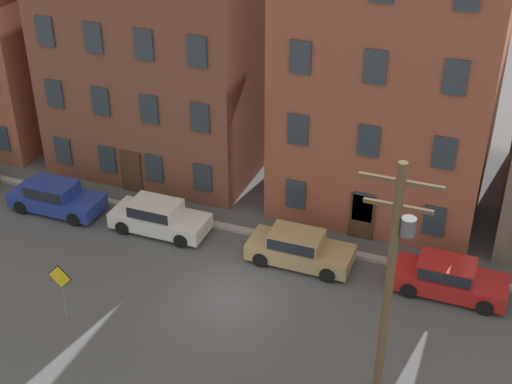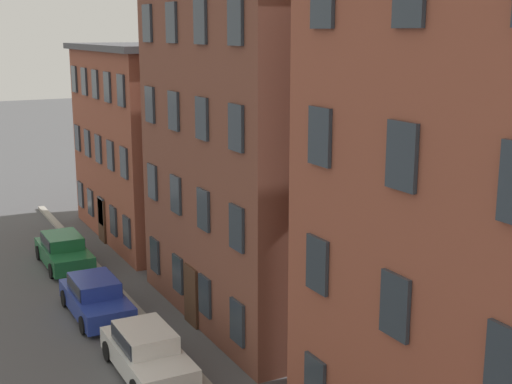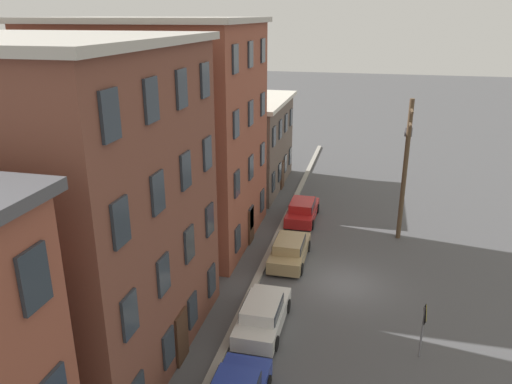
# 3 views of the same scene
# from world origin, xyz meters

# --- Properties ---
(apartment_corner) EXTENTS (11.12, 10.96, 9.83)m
(apartment_corner) POSITION_xyz_m (-19.60, 11.22, 4.93)
(apartment_corner) COLOR brown
(apartment_corner) RESTS_ON ground_plane
(apartment_midblock) EXTENTS (10.74, 12.31, 12.57)m
(apartment_midblock) POSITION_xyz_m (-7.74, 11.90, 6.30)
(apartment_midblock) COLOR brown
(apartment_midblock) RESTS_ON ground_plane
(car_green) EXTENTS (4.40, 1.92, 1.43)m
(car_green) POSITION_xyz_m (-16.65, 3.34, 0.75)
(car_green) COLOR #1E6638
(car_green) RESTS_ON ground_plane
(car_blue) EXTENTS (4.40, 1.92, 1.43)m
(car_blue) POSITION_xyz_m (-10.22, 3.10, 0.75)
(car_blue) COLOR #233899
(car_blue) RESTS_ON ground_plane
(car_white) EXTENTS (4.40, 1.92, 1.43)m
(car_white) POSITION_xyz_m (-4.88, 3.28, 0.75)
(car_white) COLOR silver
(car_white) RESTS_ON ground_plane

